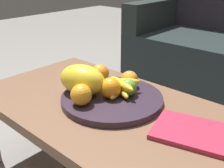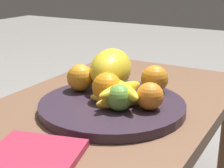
{
  "view_description": "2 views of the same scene",
  "coord_description": "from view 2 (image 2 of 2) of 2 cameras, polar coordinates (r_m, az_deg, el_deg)",
  "views": [
    {
      "loc": [
        0.6,
        -0.67,
        0.88
      ],
      "look_at": [
        -0.04,
        0.04,
        0.46
      ],
      "focal_mm": 43.59,
      "sensor_mm": 36.0,
      "label": 1
    },
    {
      "loc": [
        0.71,
        0.47,
        0.74
      ],
      "look_at": [
        -0.04,
        0.04,
        0.46
      ],
      "focal_mm": 55.1,
      "sensor_mm": 36.0,
      "label": 2
    }
  ],
  "objects": [
    {
      "name": "orange_back",
      "position": [
        1.01,
        -5.3,
        1.06
      ],
      "size": [
        0.08,
        0.08,
        0.08
      ],
      "primitive_type": "sphere",
      "color": "orange",
      "rests_on": "fruit_bowl"
    },
    {
      "name": "orange_left",
      "position": [
        0.87,
        6.3,
        -2.01
      ],
      "size": [
        0.07,
        0.07,
        0.07
      ],
      "primitive_type": "sphere",
      "color": "orange",
      "rests_on": "fruit_bowl"
    },
    {
      "name": "fruit_bowl",
      "position": [
        0.93,
        0.0,
        -3.66
      ],
      "size": [
        0.4,
        0.4,
        0.03
      ],
      "primitive_type": "cylinder",
      "color": "#332635",
      "rests_on": "coffee_table"
    },
    {
      "name": "apple_front",
      "position": [
        0.86,
        1.18,
        -2.27
      ],
      "size": [
        0.07,
        0.07,
        0.07
      ],
      "primitive_type": "sphere",
      "color": "#68A13B",
      "rests_on": "fruit_bowl"
    },
    {
      "name": "magazine",
      "position": [
        0.68,
        -14.58,
        -13.24
      ],
      "size": [
        0.29,
        0.24,
        0.02
      ],
      "primitive_type": "cube",
      "rotation": [
        0.0,
        0.0,
        0.27
      ],
      "color": "#B02A45",
      "rests_on": "coffee_table"
    },
    {
      "name": "coffee_table",
      "position": [
        0.94,
        -3.07,
        -7.05
      ],
      "size": [
        1.14,
        0.6,
        0.39
      ],
      "color": "brown",
      "rests_on": "ground_plane"
    },
    {
      "name": "melon_large_front",
      "position": [
        1.02,
        -0.16,
        2.52
      ],
      "size": [
        0.21,
        0.17,
        0.12
      ],
      "primitive_type": "ellipsoid",
      "rotation": [
        0.0,
        0.0,
        0.29
      ],
      "color": "yellow",
      "rests_on": "fruit_bowl"
    },
    {
      "name": "orange_right",
      "position": [
        1.0,
        7.08,
        0.85
      ],
      "size": [
        0.08,
        0.08,
        0.08
      ],
      "primitive_type": "sphere",
      "color": "orange",
      "rests_on": "fruit_bowl"
    },
    {
      "name": "orange_front",
      "position": [
        0.91,
        -0.85,
        -0.54
      ],
      "size": [
        0.08,
        0.08,
        0.08
      ],
      "primitive_type": "sphere",
      "color": "orange",
      "rests_on": "fruit_bowl"
    },
    {
      "name": "banana_bunch",
      "position": [
        0.89,
        1.62,
        -1.77
      ],
      "size": [
        0.15,
        0.16,
        0.06
      ],
      "color": "yellow",
      "rests_on": "fruit_bowl"
    }
  ]
}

